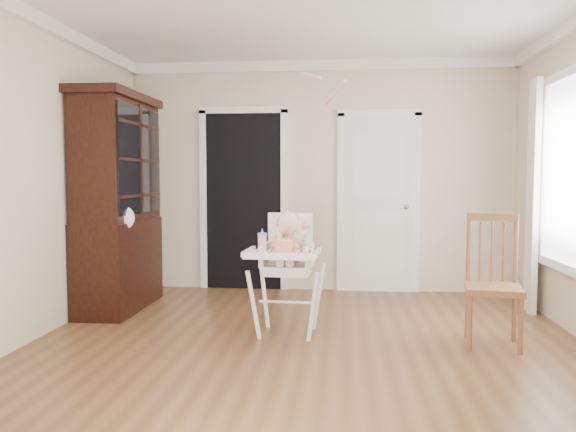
# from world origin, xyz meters

# --- Properties ---
(floor) EXTENTS (5.00, 5.00, 0.00)m
(floor) POSITION_xyz_m (0.00, 0.00, 0.00)
(floor) COLOR brown
(floor) RESTS_ON ground
(wall_back) EXTENTS (4.50, 0.00, 4.50)m
(wall_back) POSITION_xyz_m (0.00, 2.50, 1.35)
(wall_back) COLOR beige
(wall_back) RESTS_ON floor
(wall_left) EXTENTS (0.00, 5.00, 5.00)m
(wall_left) POSITION_xyz_m (-2.25, 0.00, 1.35)
(wall_left) COLOR beige
(wall_left) RESTS_ON floor
(doorway) EXTENTS (1.06, 0.05, 2.22)m
(doorway) POSITION_xyz_m (-0.90, 2.48, 1.11)
(doorway) COLOR black
(doorway) RESTS_ON wall_back
(closet_door) EXTENTS (0.96, 0.09, 2.13)m
(closet_door) POSITION_xyz_m (0.70, 2.48, 1.02)
(closet_door) COLOR white
(closet_door) RESTS_ON wall_back
(window_right) EXTENTS (0.13, 1.84, 2.30)m
(window_right) POSITION_xyz_m (2.18, 0.80, 1.29)
(window_right) COLOR white
(window_right) RESTS_ON wall_right
(high_chair) EXTENTS (0.64, 0.78, 1.06)m
(high_chair) POSITION_xyz_m (-0.19, 0.56, 0.65)
(high_chair) COLOR white
(high_chair) RESTS_ON floor
(baby) EXTENTS (0.31, 0.24, 0.47)m
(baby) POSITION_xyz_m (-0.18, 0.59, 0.81)
(baby) COLOR beige
(baby) RESTS_ON high_chair
(cake) EXTENTS (0.23, 0.23, 0.11)m
(cake) POSITION_xyz_m (-0.20, 0.29, 0.79)
(cake) COLOR silver
(cake) RESTS_ON high_chair
(sippy_cup) EXTENTS (0.08, 0.08, 0.19)m
(sippy_cup) POSITION_xyz_m (-0.39, 0.47, 0.81)
(sippy_cup) COLOR pink
(sippy_cup) RESTS_ON high_chair
(china_cabinet) EXTENTS (0.58, 1.29, 2.18)m
(china_cabinet) POSITION_xyz_m (-1.99, 1.34, 1.09)
(china_cabinet) COLOR black
(china_cabinet) RESTS_ON floor
(dining_chair) EXTENTS (0.49, 0.49, 1.05)m
(dining_chair) POSITION_xyz_m (1.48, 0.42, 0.49)
(dining_chair) COLOR brown
(dining_chair) RESTS_ON floor
(streamer) EXTENTS (0.24, 0.45, 0.15)m
(streamer) POSITION_xyz_m (-0.04, 1.26, 2.32)
(streamer) COLOR pink
(streamer) RESTS_ON ceiling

